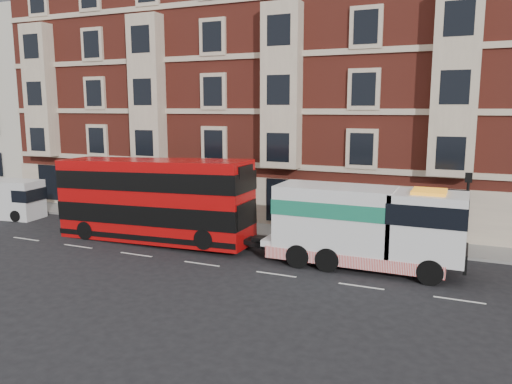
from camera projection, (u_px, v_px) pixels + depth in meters
The scene contains 10 objects.
ground at pixel (202, 264), 25.00m from camera, with size 120.00×120.00×0.00m, color black.
sidewalk at pixel (260, 229), 31.76m from camera, with size 90.00×3.00×0.15m, color slate.
victorian_terrace at pixel (307, 76), 36.68m from camera, with size 45.00×12.00×20.40m.
cream_block at pixel (1, 101), 48.06m from camera, with size 16.00×10.00×16.80m.
lamp_post_west at pixel (168, 186), 32.52m from camera, with size 0.35×0.15×4.35m.
lamp_post_east at pixel (467, 208), 25.43m from camera, with size 0.35×0.15×4.35m.
double_decker_bus at pixel (153, 199), 28.75m from camera, with size 11.86×2.72×4.80m.
tow_truck at pixel (362, 226), 24.08m from camera, with size 9.50×2.81×3.96m.
box_van at pixel (6, 199), 35.45m from camera, with size 5.40×2.71×2.69m.
pedestrian at pixel (180, 210), 33.49m from camera, with size 0.59×0.39×1.62m, color #182030.
Camera 1 is at (12.09, -20.96, 7.73)m, focal length 35.00 mm.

